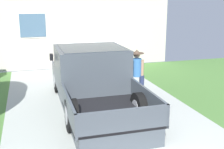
% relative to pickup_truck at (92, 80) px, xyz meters
% --- Properties ---
extents(pickup_truck, '(2.17, 5.20, 1.72)m').
position_rel_pickup_truck_xyz_m(pickup_truck, '(0.00, 0.00, 0.00)').
color(pickup_truck, '#434B52').
rests_on(pickup_truck, ground).
extents(person_with_hat, '(0.43, 0.42, 1.66)m').
position_rel_pickup_truck_xyz_m(person_with_hat, '(1.29, -0.32, 0.17)').
color(person_with_hat, navy).
rests_on(person_with_hat, ground).
extents(handbag, '(0.28, 0.16, 0.38)m').
position_rel_pickup_truck_xyz_m(handbag, '(1.51, -0.65, -0.64)').
color(handbag, brown).
rests_on(handbag, ground).
extents(house_with_garage, '(10.31, 5.61, 4.31)m').
position_rel_pickup_truck_xyz_m(house_with_garage, '(0.06, 7.77, 1.42)').
color(house_with_garage, beige).
rests_on(house_with_garage, ground).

